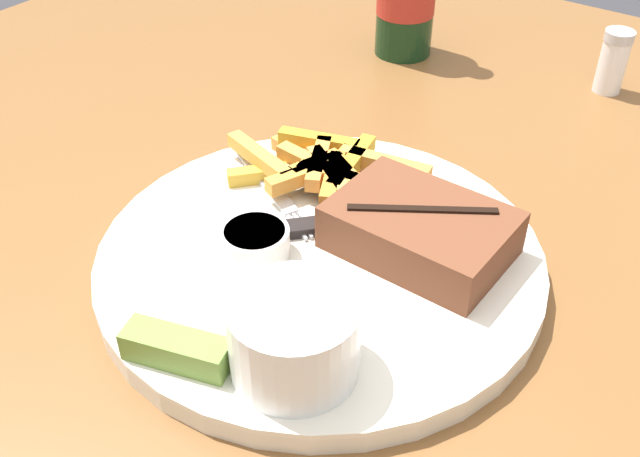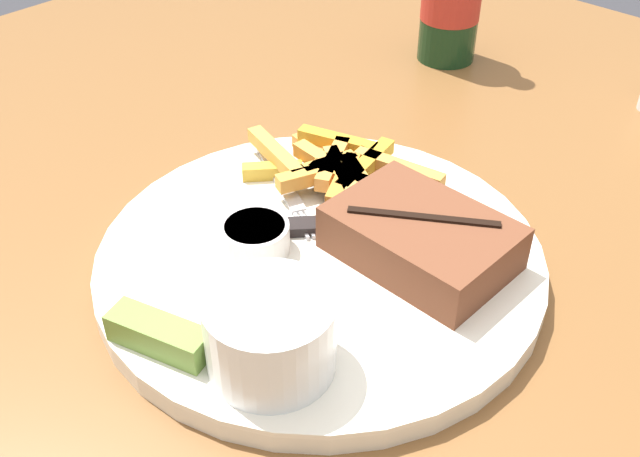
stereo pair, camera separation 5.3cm
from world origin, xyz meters
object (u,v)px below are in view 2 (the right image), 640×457
(dinner_plate, at_px, (320,260))
(fork_utensil, at_px, (284,185))
(knife_utensil, at_px, (372,225))
(steak_portion, at_px, (421,238))
(coleslaw_cup, at_px, (270,330))
(pickle_spear, at_px, (159,335))
(dipping_sauce_cup, at_px, (255,236))

(dinner_plate, height_order, fork_utensil, fork_utensil)
(fork_utensil, bearing_deg, knife_utensil, 31.72)
(steak_portion, xyz_separation_m, knife_utensil, (-0.05, 0.00, -0.01))
(dinner_plate, distance_m, coleslaw_cup, 0.12)
(knife_utensil, bearing_deg, fork_utensil, 137.13)
(pickle_spear, distance_m, knife_utensil, 0.18)
(coleslaw_cup, distance_m, knife_utensil, 0.15)
(dipping_sauce_cup, distance_m, pickle_spear, 0.11)
(dipping_sauce_cup, relative_size, fork_utensil, 0.40)
(steak_portion, relative_size, knife_utensil, 0.94)
(coleslaw_cup, bearing_deg, pickle_spear, -148.69)
(dinner_plate, distance_m, knife_utensil, 0.05)
(dipping_sauce_cup, xyz_separation_m, pickle_spear, (0.03, -0.11, -0.00))
(dinner_plate, xyz_separation_m, fork_utensil, (-0.08, 0.04, 0.01))
(dipping_sauce_cup, height_order, fork_utensil, dipping_sauce_cup)
(fork_utensil, relative_size, knife_utensil, 0.94)
(steak_portion, height_order, fork_utensil, steak_portion)
(dipping_sauce_cup, height_order, knife_utensil, dipping_sauce_cup)
(pickle_spear, xyz_separation_m, knife_utensil, (0.02, 0.18, -0.01))
(coleslaw_cup, relative_size, fork_utensil, 0.63)
(steak_portion, distance_m, dipping_sauce_cup, 0.12)
(steak_portion, bearing_deg, pickle_spear, -109.95)
(coleslaw_cup, bearing_deg, steak_portion, 88.38)
(coleslaw_cup, height_order, knife_utensil, coleslaw_cup)
(steak_portion, height_order, dipping_sauce_cup, steak_portion)
(coleslaw_cup, bearing_deg, knife_utensil, 106.33)
(knife_utensil, bearing_deg, coleslaw_cup, -121.12)
(steak_portion, relative_size, pickle_spear, 1.76)
(dipping_sauce_cup, xyz_separation_m, knife_utensil, (0.04, 0.08, -0.01))
(pickle_spear, xyz_separation_m, fork_utensil, (-0.07, 0.18, -0.01))
(dipping_sauce_cup, distance_m, knife_utensil, 0.09)
(steak_portion, xyz_separation_m, pickle_spear, (-0.07, -0.18, -0.01))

